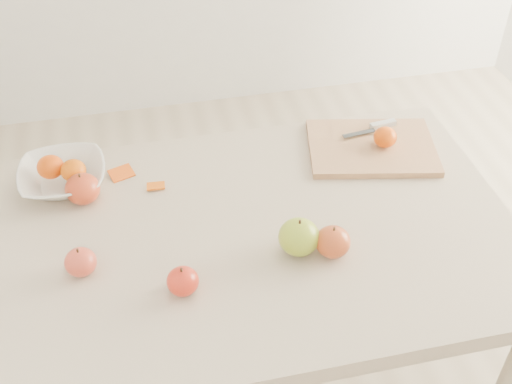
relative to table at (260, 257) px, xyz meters
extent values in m
cube|color=#CAB298|center=(0.00, 0.00, 0.08)|extent=(1.20, 0.80, 0.04)
cylinder|color=#BCAA8E|center=(-0.54, 0.34, -0.30)|extent=(0.06, 0.06, 0.71)
cylinder|color=#BCAA8E|center=(0.54, 0.34, -0.30)|extent=(0.06, 0.06, 0.71)
cube|color=tan|center=(0.36, 0.23, 0.11)|extent=(0.38, 0.31, 0.02)
ellipsoid|color=#CA3A07|center=(0.39, 0.22, 0.14)|extent=(0.06, 0.06, 0.05)
imported|color=white|center=(-0.45, 0.26, 0.13)|extent=(0.22, 0.22, 0.05)
ellipsoid|color=#E04507|center=(-0.47, 0.27, 0.15)|extent=(0.07, 0.07, 0.06)
ellipsoid|color=#CB4D07|center=(-0.42, 0.25, 0.15)|extent=(0.06, 0.06, 0.05)
cube|color=#D7500F|center=(-0.31, 0.27, 0.10)|extent=(0.07, 0.06, 0.01)
cube|color=#DE600F|center=(-0.22, 0.20, 0.10)|extent=(0.05, 0.04, 0.01)
cube|color=silver|center=(0.42, 0.31, 0.12)|extent=(0.08, 0.03, 0.01)
cube|color=#373A3F|center=(0.34, 0.28, 0.12)|extent=(0.10, 0.03, 0.00)
ellipsoid|color=#6D9915|center=(0.07, -0.09, 0.14)|extent=(0.09, 0.09, 0.08)
ellipsoid|color=maroon|center=(0.14, -0.11, 0.13)|extent=(0.08, 0.08, 0.07)
ellipsoid|color=#A41E28|center=(-0.41, -0.05, 0.13)|extent=(0.07, 0.07, 0.06)
ellipsoid|color=maroon|center=(-0.40, 0.19, 0.14)|extent=(0.08, 0.08, 0.08)
ellipsoid|color=#A60911|center=(-0.20, -0.15, 0.13)|extent=(0.07, 0.07, 0.06)
camera|label=1|loc=(-0.25, -1.06, 1.14)|focal=45.00mm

